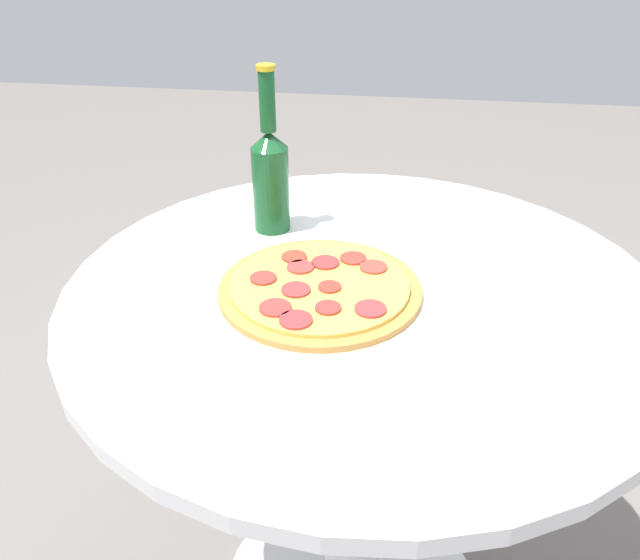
{
  "coord_description": "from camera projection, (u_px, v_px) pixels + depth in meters",
  "views": [
    {
      "loc": [
        -0.05,
        0.78,
        1.23
      ],
      "look_at": [
        0.06,
        0.04,
        0.78
      ],
      "focal_mm": 35.0,
      "sensor_mm": 36.0,
      "label": 1
    }
  ],
  "objects": [
    {
      "name": "table",
      "position": [
        359.0,
        400.0,
        1.03
      ],
      "size": [
        0.87,
        0.87,
        0.76
      ],
      "color": "white",
      "rests_on": "ground_plane"
    },
    {
      "name": "beer_bottle",
      "position": [
        270.0,
        174.0,
        1.02
      ],
      "size": [
        0.06,
        0.06,
        0.27
      ],
      "color": "#144C23",
      "rests_on": "table"
    },
    {
      "name": "pizza",
      "position": [
        320.0,
        287.0,
        0.88
      ],
      "size": [
        0.29,
        0.29,
        0.02
      ],
      "color": "#B77F3D",
      "rests_on": "table"
    }
  ]
}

